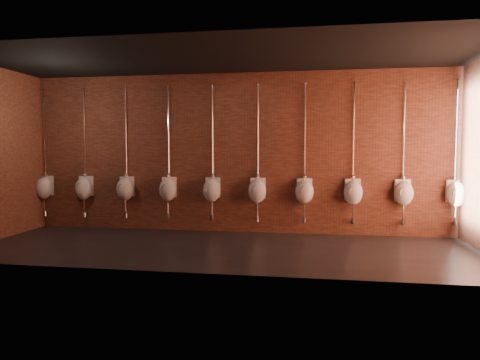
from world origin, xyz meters
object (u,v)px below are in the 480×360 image
Objects in this scene: urinal_7 at (353,191)px; urinal_9 at (456,193)px; urinal_1 at (84,188)px; urinal_2 at (125,188)px; urinal_6 at (304,191)px; urinal_5 at (257,190)px; urinal_0 at (44,187)px; urinal_8 at (404,192)px; urinal_3 at (168,189)px; urinal_4 at (212,189)px.

urinal_9 is at bearing 0.00° from urinal_7.
urinal_1 is 1.00× the size of urinal_9.
urinal_2 is 3.70m from urinal_6.
urinal_5 is 1.00× the size of urinal_6.
urinal_0 is 1.00× the size of urinal_7.
urinal_2 and urinal_7 have the same top height.
urinal_0 is 1.00× the size of urinal_5.
urinal_5 is (3.70, 0.00, 0.00)m from urinal_1.
urinal_8 is (7.40, 0.00, 0.00)m from urinal_0.
urinal_8 is (0.92, 0.00, 0.00)m from urinal_7.
urinal_5 is 1.00× the size of urinal_7.
urinal_2 is 1.00× the size of urinal_3.
urinal_2 is at bearing 0.00° from urinal_1.
urinal_1 and urinal_4 have the same top height.
urinal_3 is at bearing 180.00° from urinal_4.
urinal_8 is (5.55, 0.00, 0.00)m from urinal_2.
urinal_4 and urinal_8 have the same top height.
urinal_3 is 5.55m from urinal_9.
urinal_2 and urinal_3 have the same top height.
urinal_0 is 2.77m from urinal_3.
urinal_1 is 1.00× the size of urinal_2.
urinal_2 is 5.55m from urinal_8.
urinal_4 is 1.00× the size of urinal_9.
urinal_0 is 1.00× the size of urinal_9.
urinal_7 is (1.85, 0.00, 0.00)m from urinal_5.
urinal_6 is (4.62, 0.00, 0.00)m from urinal_1.
urinal_5 is at bearing 0.00° from urinal_1.
urinal_1 is 5.55m from urinal_7.
urinal_4 is 1.00× the size of urinal_5.
urinal_0 is at bearing 180.00° from urinal_6.
urinal_7 is (3.70, 0.00, 0.00)m from urinal_3.
urinal_9 is at bearing 0.00° from urinal_8.
urinal_2 is 4.62m from urinal_7.
urinal_1 is 1.00× the size of urinal_7.
urinal_6 is (2.77, 0.00, 0.00)m from urinal_3.
urinal_6 is 1.00× the size of urinal_7.
urinal_1 is at bearing 180.00° from urinal_3.
urinal_4 is 1.00× the size of urinal_8.
urinal_0 is at bearing 180.00° from urinal_3.
urinal_0 is 1.00× the size of urinal_6.
urinal_6 and urinal_8 have the same top height.
urinal_3 and urinal_4 have the same top height.
urinal_8 is at bearing 0.00° from urinal_6.
urinal_0 is at bearing 180.00° from urinal_1.
urinal_6 is at bearing 0.00° from urinal_4.
urinal_0 and urinal_5 have the same top height.
urinal_1 is 7.40m from urinal_9.
urinal_4 is at bearing 180.00° from urinal_8.
urinal_3 and urinal_5 have the same top height.
urinal_1 is 1.00× the size of urinal_5.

